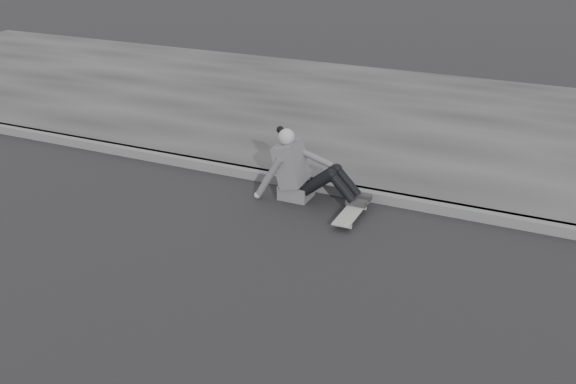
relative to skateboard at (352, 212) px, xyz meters
name	(u,v)px	position (x,y,z in m)	size (l,w,h in m)	color
ground	(265,309)	(-0.10, -2.01, -0.07)	(80.00, 80.00, 0.00)	black
curb	(359,193)	(-0.10, 0.57, -0.01)	(24.00, 0.16, 0.12)	#545454
sidewalk	(420,122)	(-0.10, 3.59, -0.01)	(24.00, 6.00, 0.12)	#323232
skateboard	(352,212)	(0.00, 0.00, 0.00)	(0.20, 0.78, 0.09)	#A6A7A1
seated_woman	(301,171)	(-0.73, 0.25, 0.29)	(1.38, 0.46, 0.88)	#4F4E51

